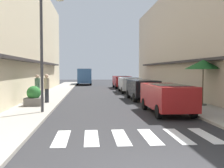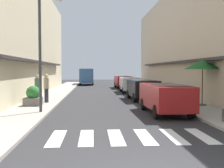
% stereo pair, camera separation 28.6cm
% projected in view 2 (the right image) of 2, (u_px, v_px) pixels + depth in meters
% --- Properties ---
extents(ground_plane, '(84.44, 84.44, 0.00)m').
position_uv_depth(ground_plane, '(109.00, 99.00, 20.79)').
color(ground_plane, '#2B2B2D').
extents(sidewalk_left, '(2.34, 53.73, 0.12)m').
position_uv_depth(sidewalk_left, '(48.00, 99.00, 20.48)').
color(sidewalk_left, '#9E998E').
rests_on(sidewalk_left, ground_plane).
extents(sidewalk_right, '(2.34, 53.73, 0.12)m').
position_uv_depth(sidewalk_right, '(169.00, 98.00, 21.09)').
color(sidewalk_right, '#ADA899').
rests_on(sidewalk_right, ground_plane).
extents(building_row_left, '(5.50, 36.54, 9.89)m').
position_uv_depth(building_row_left, '(0.00, 34.00, 20.90)').
color(building_row_left, beige).
rests_on(building_row_left, ground_plane).
extents(building_row_right, '(5.50, 36.54, 9.50)m').
position_uv_depth(building_row_right, '(211.00, 38.00, 22.02)').
color(building_row_right, '#C6B299').
rests_on(building_row_right, ground_plane).
extents(crosswalk, '(5.20, 2.20, 0.01)m').
position_uv_depth(crosswalk, '(130.00, 137.00, 8.98)').
color(crosswalk, silver).
rests_on(crosswalk, ground_plane).
extents(parked_car_near, '(1.88, 4.36, 1.47)m').
position_uv_depth(parked_car_near, '(165.00, 95.00, 13.64)').
color(parked_car_near, maroon).
rests_on(parked_car_near, ground_plane).
extents(parked_car_mid, '(1.89, 3.95, 1.47)m').
position_uv_depth(parked_car_mid, '(142.00, 87.00, 19.95)').
color(parked_car_mid, black).
rests_on(parked_car_mid, ground_plane).
extents(parked_car_far, '(1.86, 4.41, 1.47)m').
position_uv_depth(parked_car_far, '(130.00, 83.00, 26.57)').
color(parked_car_far, silver).
rests_on(parked_car_far, ground_plane).
extents(parked_car_distant, '(1.86, 4.43, 1.47)m').
position_uv_depth(parked_car_distant, '(123.00, 81.00, 32.99)').
color(parked_car_distant, maroon).
rests_on(parked_car_distant, ground_plane).
extents(delivery_van, '(2.07, 5.43, 2.37)m').
position_uv_depth(delivery_van, '(86.00, 75.00, 40.63)').
color(delivery_van, '#33598C').
rests_on(delivery_van, ground_plane).
extents(street_lamp, '(1.19, 0.28, 5.74)m').
position_uv_depth(street_lamp, '(44.00, 41.00, 13.44)').
color(street_lamp, '#38383D').
rests_on(street_lamp, sidewalk_left).
extents(cafe_umbrella, '(2.16, 2.16, 2.66)m').
position_uv_depth(cafe_umbrella, '(203.00, 65.00, 16.01)').
color(cafe_umbrella, '#262626').
rests_on(cafe_umbrella, sidewalk_right).
extents(planter_midblock, '(0.99, 0.99, 1.14)m').
position_uv_depth(planter_midblock, '(33.00, 97.00, 16.06)').
color(planter_midblock, slate).
rests_on(planter_midblock, sidewalk_left).
extents(pedestrian_walking_near, '(0.34, 0.34, 1.76)m').
position_uv_depth(pedestrian_walking_near, '(37.00, 87.00, 17.91)').
color(pedestrian_walking_near, '#282B33').
rests_on(pedestrian_walking_near, sidewalk_left).
extents(pedestrian_walking_far, '(0.34, 0.34, 1.81)m').
position_uv_depth(pedestrian_walking_far, '(46.00, 87.00, 17.51)').
color(pedestrian_walking_far, '#282B33').
rests_on(pedestrian_walking_far, sidewalk_left).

